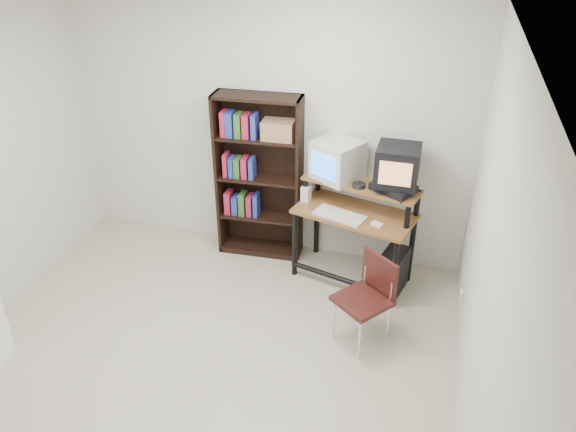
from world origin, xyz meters
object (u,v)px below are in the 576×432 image
(computer_desk, at_px, (355,217))
(pc_tower, at_px, (391,274))
(bookshelf, at_px, (259,175))
(crt_tv, at_px, (398,165))
(crt_monitor, at_px, (338,160))
(school_chair, at_px, (369,292))

(computer_desk, xyz_separation_m, pc_tower, (0.39, -0.17, -0.46))
(pc_tower, bearing_deg, bookshelf, 178.20)
(computer_desk, distance_m, bookshelf, 1.05)
(computer_desk, relative_size, crt_tv, 3.19)
(computer_desk, xyz_separation_m, crt_tv, (0.33, 0.04, 0.55))
(crt_monitor, height_order, pc_tower, crt_monitor)
(crt_tv, xyz_separation_m, school_chair, (-0.07, -0.88, -0.75))
(computer_desk, distance_m, school_chair, 0.90)
(crt_monitor, height_order, crt_tv, crt_tv)
(crt_tv, height_order, bookshelf, bookshelf)
(crt_tv, bearing_deg, pc_tower, -73.97)
(crt_tv, relative_size, pc_tower, 0.83)
(crt_tv, height_order, school_chair, crt_tv)
(crt_monitor, xyz_separation_m, bookshelf, (-0.79, 0.07, -0.28))
(crt_monitor, height_order, bookshelf, bookshelf)
(crt_monitor, relative_size, pc_tower, 1.17)
(school_chair, relative_size, bookshelf, 0.46)
(computer_desk, relative_size, crt_monitor, 2.27)
(crt_monitor, distance_m, pc_tower, 1.17)
(crt_monitor, relative_size, crt_tv, 1.41)
(crt_tv, xyz_separation_m, pc_tower, (0.06, -0.21, -1.01))
(crt_monitor, relative_size, school_chair, 0.68)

